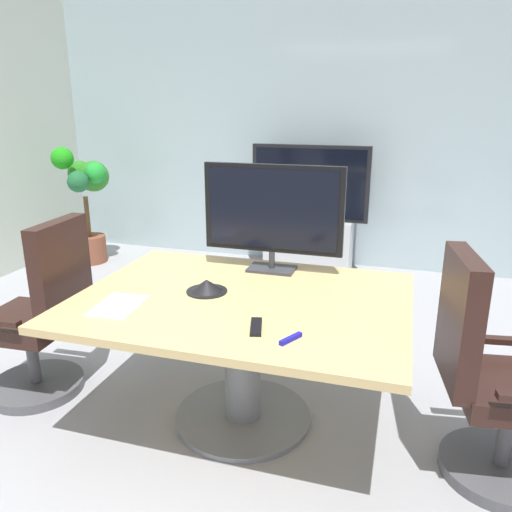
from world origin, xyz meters
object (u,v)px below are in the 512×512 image
conference_table (242,329)px  conference_phone (207,286)px  potted_plant (87,195)px  office_chair_right (490,389)px  wall_display_unit (309,229)px  remote_control (256,327)px  office_chair_left (42,324)px  tv_monitor (273,212)px

conference_table → conference_phone: size_ratio=7.80×
conference_table → potted_plant: size_ratio=1.35×
office_chair_right → wall_display_unit: wall_display_unit is taller
conference_table → remote_control: bearing=-62.4°
office_chair_left → office_chair_right: same height
tv_monitor → wall_display_unit: 2.35m
office_chair_left → potted_plant: potted_plant is taller
conference_table → office_chair_left: (-1.22, -0.09, -0.09)m
office_chair_left → office_chair_right: (2.45, 0.01, 0.00)m
conference_phone → remote_control: size_ratio=1.29×
conference_table → wall_display_unit: (-0.17, 2.72, -0.11)m
wall_display_unit → potted_plant: (-2.38, -0.41, 0.31)m
conference_table → tv_monitor: 0.73m
tv_monitor → potted_plant: bearing=144.6°
office_chair_left → tv_monitor: bearing=110.7°
conference_table → remote_control: (0.18, -0.35, 0.20)m
wall_display_unit → office_chair_left: bearing=-110.5°
wall_display_unit → remote_control: size_ratio=7.71×
office_chair_left → conference_phone: bearing=92.2°
office_chair_left → conference_phone: 1.07m
office_chair_left → office_chair_right: 2.45m
conference_table → potted_plant: bearing=137.8°
office_chair_left → conference_table: bearing=90.7°
conference_table → wall_display_unit: 2.73m
office_chair_right → tv_monitor: bearing=56.9°
potted_plant → conference_phone: potted_plant is taller
conference_table → potted_plant: (-2.55, 2.31, 0.20)m
potted_plant → office_chair_right: bearing=-32.3°
office_chair_right → office_chair_left: bearing=82.0°
office_chair_left → office_chair_right: size_ratio=1.00×
office_chair_left → remote_control: size_ratio=6.41×
office_chair_right → potted_plant: 4.47m
wall_display_unit → tv_monitor: bearing=-84.7°
conference_table → office_chair_left: 1.23m
office_chair_left → tv_monitor: 1.52m
conference_table → wall_display_unit: wall_display_unit is taller
office_chair_left → wall_display_unit: wall_display_unit is taller
office_chair_right → tv_monitor: size_ratio=1.30×
tv_monitor → conference_table: bearing=-94.1°
conference_table → potted_plant: 3.45m
conference_table → conference_phone: 0.30m
office_chair_right → tv_monitor: (-1.19, 0.55, 0.64)m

